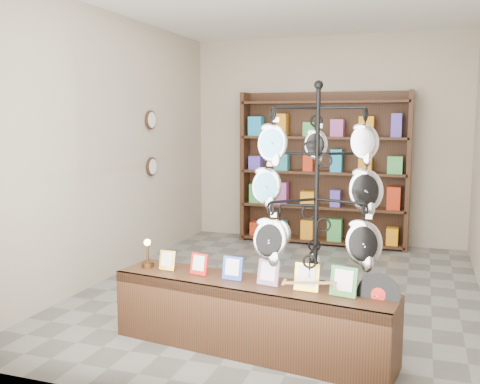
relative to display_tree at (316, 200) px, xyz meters
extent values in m
plane|color=slate|center=(-0.62, 1.42, -1.21)|extent=(5.00, 5.00, 0.00)
plane|color=#ABA18A|center=(-0.62, 3.92, 0.29)|extent=(4.00, 0.00, 4.00)
plane|color=#ABA18A|center=(-0.62, -1.08, 0.29)|extent=(4.00, 0.00, 4.00)
plane|color=#ABA18A|center=(-2.62, 1.42, 0.29)|extent=(0.00, 5.00, 5.00)
cylinder|color=black|center=(0.00, 0.00, -1.19)|extent=(0.51, 0.51, 0.03)
cylinder|color=black|center=(0.00, 0.00, -0.19)|extent=(0.04, 0.04, 2.04)
sphere|color=black|center=(0.00, 0.00, 0.85)|extent=(0.07, 0.07, 0.07)
ellipsoid|color=silver|center=(-0.05, 0.21, -0.57)|extent=(0.11, 0.06, 0.21)
cube|color=#A46C44|center=(0.02, -0.29, -0.56)|extent=(0.37, 0.14, 0.04)
cube|color=black|center=(-0.48, -0.12, -0.93)|extent=(2.30, 0.75, 0.55)
cube|color=gold|center=(-1.24, -0.02, -0.57)|extent=(0.15, 0.07, 0.16)
cube|color=red|center=(-0.94, -0.06, -0.57)|extent=(0.16, 0.07, 0.17)
cube|color=#263FA5|center=(-0.63, -0.10, -0.56)|extent=(0.17, 0.08, 0.18)
cube|color=#E54C33|center=(-0.33, -0.14, -0.56)|extent=(0.18, 0.08, 0.19)
cube|color=gold|center=(-0.03, -0.18, -0.55)|extent=(0.19, 0.08, 0.20)
cube|color=#337233|center=(0.25, -0.22, -0.55)|extent=(0.20, 0.09, 0.21)
cylinder|color=black|center=(0.49, -0.20, -0.62)|extent=(0.31, 0.11, 0.30)
cylinder|color=red|center=(0.49, -0.20, -0.62)|extent=(0.11, 0.04, 0.10)
cylinder|color=#4C2D15|center=(-1.45, 0.01, -0.63)|extent=(0.10, 0.10, 0.04)
cylinder|color=#4C2D15|center=(-1.45, 0.01, -0.54)|extent=(0.02, 0.02, 0.14)
sphere|color=#FFBF59|center=(-1.45, 0.01, -0.44)|extent=(0.06, 0.06, 0.06)
cube|color=black|center=(-0.62, 3.86, -0.11)|extent=(2.40, 0.04, 2.20)
cube|color=black|center=(-1.80, 3.70, -0.11)|extent=(0.06, 0.36, 2.20)
cube|color=black|center=(0.56, 3.70, -0.11)|extent=(0.06, 0.36, 2.20)
cube|color=black|center=(-0.62, 3.70, -1.16)|extent=(2.36, 0.36, 0.04)
cube|color=black|center=(-0.62, 3.70, -0.66)|extent=(2.36, 0.36, 0.03)
cube|color=black|center=(-0.62, 3.70, -0.16)|extent=(2.36, 0.36, 0.04)
cube|color=black|center=(-0.62, 3.70, 0.34)|extent=(2.36, 0.36, 0.04)
cube|color=black|center=(-0.62, 3.70, 0.84)|extent=(2.36, 0.36, 0.04)
cylinder|color=black|center=(-2.59, 2.22, 0.59)|extent=(0.03, 0.24, 0.24)
cylinder|color=black|center=(-2.59, 2.22, -0.01)|extent=(0.03, 0.24, 0.24)
camera|label=1|loc=(0.75, -3.94, 0.60)|focal=40.00mm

